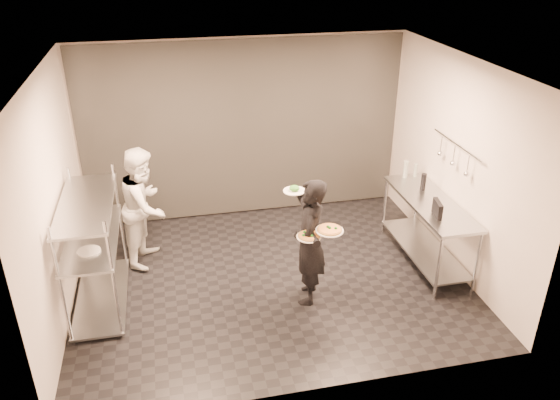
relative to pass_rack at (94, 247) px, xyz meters
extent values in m
cube|color=black|center=(2.15, 0.00, -0.77)|extent=(5.00, 4.00, 0.00)
cube|color=silver|center=(2.15, 0.00, 2.03)|extent=(5.00, 4.00, 0.00)
cube|color=beige|center=(2.15, 2.00, 0.63)|extent=(5.00, 0.00, 2.80)
cube|color=beige|center=(2.15, -2.00, 0.63)|extent=(5.00, 0.00, 2.80)
cube|color=beige|center=(-0.35, 0.00, 0.63)|extent=(0.00, 4.00, 2.80)
cube|color=beige|center=(4.65, 0.00, 0.63)|extent=(0.00, 4.00, 2.80)
cube|color=silver|center=(2.15, 1.97, 0.63)|extent=(4.90, 0.04, 2.74)
cylinder|color=silver|center=(-0.27, -0.77, -0.02)|extent=(0.04, 0.04, 1.50)
cylinder|color=silver|center=(-0.27, 0.77, -0.02)|extent=(0.04, 0.04, 1.50)
cylinder|color=silver|center=(0.27, -0.77, -0.02)|extent=(0.04, 0.04, 1.50)
cylinder|color=silver|center=(0.27, 0.77, -0.02)|extent=(0.04, 0.04, 1.50)
cube|color=#9BA0A4|center=(0.00, 0.00, -0.72)|extent=(0.60, 1.60, 0.03)
cube|color=#9BA0A4|center=(0.00, 0.00, 0.13)|extent=(0.60, 1.60, 0.03)
cube|color=#9BA0A4|center=(0.00, 0.00, 0.58)|extent=(0.60, 1.60, 0.03)
cylinder|color=white|center=(0.00, -0.35, 0.16)|extent=(0.26, 0.26, 0.01)
cylinder|color=white|center=(0.00, 0.10, 0.16)|extent=(0.26, 0.26, 0.01)
cylinder|color=silver|center=(4.07, -0.86, -0.32)|extent=(0.04, 0.04, 0.90)
cylinder|color=silver|center=(4.07, 0.86, -0.32)|extent=(0.04, 0.04, 0.90)
cylinder|color=silver|center=(4.59, -0.86, -0.32)|extent=(0.04, 0.04, 0.90)
cylinder|color=silver|center=(4.59, 0.86, -0.32)|extent=(0.04, 0.04, 0.90)
cube|color=#9BA0A4|center=(4.33, 0.00, -0.59)|extent=(0.57, 1.71, 0.03)
cube|color=#9BA0A4|center=(4.33, 0.00, 0.13)|extent=(0.60, 1.80, 0.04)
cylinder|color=silver|center=(4.59, 0.00, 0.93)|extent=(0.02, 1.20, 0.02)
cylinder|color=silver|center=(4.57, -0.35, 0.80)|extent=(0.01, 0.01, 0.22)
sphere|color=silver|center=(4.57, -0.35, 0.67)|extent=(0.07, 0.07, 0.07)
cylinder|color=silver|center=(4.57, 0.00, 0.80)|extent=(0.01, 0.01, 0.22)
sphere|color=silver|center=(4.57, 0.00, 0.67)|extent=(0.07, 0.07, 0.07)
cylinder|color=silver|center=(4.57, 0.35, 0.80)|extent=(0.01, 0.01, 0.22)
sphere|color=silver|center=(4.57, 0.35, 0.67)|extent=(0.07, 0.07, 0.07)
imported|color=black|center=(2.53, -0.50, 0.04)|extent=(0.55, 0.68, 1.61)
imported|color=white|center=(0.60, 0.87, 0.06)|extent=(0.85, 0.96, 1.65)
cylinder|color=white|center=(2.46, -0.71, 0.25)|extent=(0.29, 0.29, 0.01)
cylinder|color=#A97E3D|center=(2.46, -0.71, 0.26)|extent=(0.25, 0.25, 0.02)
cylinder|color=#B34E17|center=(2.46, -0.71, 0.27)|extent=(0.22, 0.22, 0.01)
sphere|color=#166118|center=(2.46, -0.71, 0.28)|extent=(0.04, 0.04, 0.04)
cylinder|color=white|center=(2.69, -0.74, 0.31)|extent=(0.32, 0.32, 0.01)
cylinder|color=#A97E3D|center=(2.69, -0.74, 0.32)|extent=(0.28, 0.28, 0.02)
cylinder|color=#B34E17|center=(2.69, -0.74, 0.33)|extent=(0.25, 0.25, 0.01)
sphere|color=#166118|center=(2.69, -0.74, 0.34)|extent=(0.04, 0.04, 0.04)
cylinder|color=white|center=(2.40, -0.21, 0.60)|extent=(0.27, 0.27, 0.01)
ellipsoid|color=#206619|center=(2.40, -0.21, 0.63)|extent=(0.13, 0.13, 0.07)
cube|color=black|center=(4.21, -0.40, 0.25)|extent=(0.11, 0.28, 0.20)
cylinder|color=gray|center=(4.32, 0.80, 0.28)|extent=(0.07, 0.07, 0.25)
cylinder|color=gray|center=(4.47, 0.80, 0.25)|extent=(0.06, 0.06, 0.19)
cylinder|color=black|center=(4.38, 0.35, 0.27)|extent=(0.07, 0.07, 0.24)
camera|label=1|loc=(0.98, -5.90, 3.40)|focal=35.00mm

